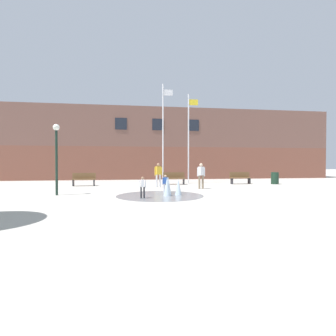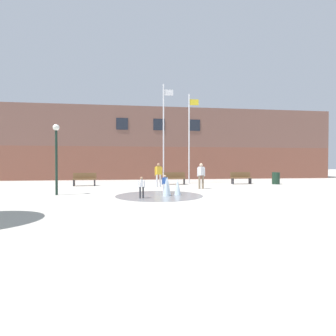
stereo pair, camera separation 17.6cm
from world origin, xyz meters
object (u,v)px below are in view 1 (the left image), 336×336
child_running (143,186)px  flagpole_right (189,136)px  trash_can (275,178)px  adult_near_bench (201,174)px  park_bench_far_right (240,178)px  teen_by_trashcan (158,173)px  lamp_post_left_lane (56,148)px  child_in_fountain (165,183)px  park_bench_far_left (84,179)px  park_bench_near_trashcan (174,178)px  flagpole_left (163,131)px

child_running → flagpole_right: (3.98, 7.91, 3.12)m
flagpole_right → trash_can: bearing=-12.4°
adult_near_bench → trash_can: bearing=165.3°
flagpole_right → trash_can: 7.29m
adult_near_bench → flagpole_right: 4.93m
park_bench_far_right → teen_by_trashcan: bearing=-165.0°
lamp_post_left_lane → child_in_fountain: bearing=-1.5°
park_bench_far_left → park_bench_near_trashcan: bearing=1.5°
child_running → lamp_post_left_lane: 4.89m
park_bench_near_trashcan → park_bench_far_right: (5.11, -0.14, 0.00)m
flagpole_left → lamp_post_left_lane: size_ratio=2.14×
teen_by_trashcan → child_in_fountain: bearing=66.1°
park_bench_far_left → child_in_fountain: bearing=-47.0°
child_running → adult_near_bench: (3.82, 3.84, 0.35)m
child_in_fountain → lamp_post_left_lane: (-5.47, 0.14, 1.77)m
park_bench_far_left → trash_can: size_ratio=1.78×
park_bench_far_right → trash_can: 2.59m
park_bench_near_trashcan → adult_near_bench: adult_near_bench is taller
flagpole_right → park_bench_far_right: bearing=-12.3°
teen_by_trashcan → child_running: teen_by_trashcan is taller
flagpole_left → trash_can: flagpole_left is taller
trash_can → park_bench_near_trashcan: bearing=174.8°
lamp_post_left_lane → flagpole_right: bearing=36.9°
park_bench_far_left → adult_near_bench: size_ratio=1.01×
flagpole_left → child_in_fountain: bearing=-96.4°
child_running → child_in_fountain: (1.27, 1.63, 0.00)m
park_bench_near_trashcan → trash_can: size_ratio=1.78×
child_in_fountain → flagpole_right: flagpole_right is taller
teen_by_trashcan → lamp_post_left_lane: 6.70m
child_running → child_in_fountain: same height
park_bench_near_trashcan → child_in_fountain: bearing=-104.4°
child_in_fountain → trash_can: size_ratio=1.10×
child_in_fountain → flagpole_left: (0.70, 6.28, 3.47)m
flagpole_left → child_running: bearing=-104.0°
trash_can → adult_near_bench: bearing=-157.7°
teen_by_trashcan → trash_can: bearing=164.1°
child_in_fountain → adult_near_bench: bearing=-117.9°
flagpole_left → flagpole_right: size_ratio=1.10×
child_in_fountain → teen_by_trashcan: bearing=-69.4°
park_bench_far_right → lamp_post_left_lane: (-12.01, -5.30, 1.87)m
teen_by_trashcan → flagpole_left: flagpole_left is taller
park_bench_far_left → lamp_post_left_lane: size_ratio=0.45×
teen_by_trashcan → flagpole_right: (2.67, 2.58, 2.77)m
park_bench_far_left → flagpole_right: (7.74, 0.87, 3.22)m
teen_by_trashcan → trash_can: size_ratio=1.77×
park_bench_far_left → child_running: 7.98m
park_bench_far_left → park_bench_near_trashcan: 6.47m
park_bench_far_right → flagpole_left: size_ratio=0.21×
flagpole_left → lamp_post_left_lane: (-6.17, -6.13, -1.70)m
child_in_fountain → flagpole_left: bearing=-75.3°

